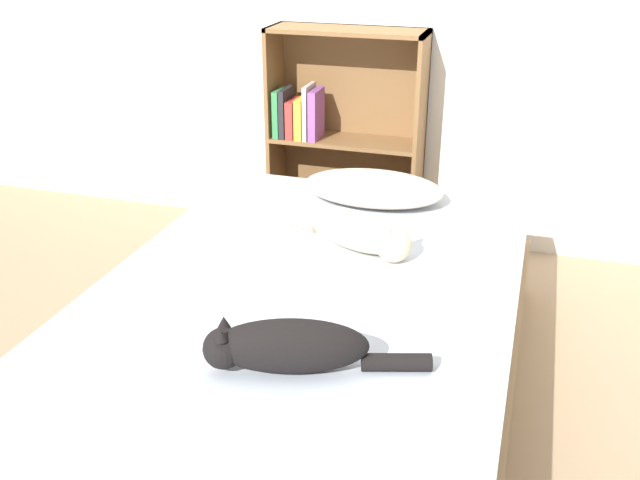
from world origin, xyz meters
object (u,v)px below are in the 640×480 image
at_px(cat_light, 357,231).
at_px(cat_dark, 286,347).
at_px(pillow, 373,188).
at_px(bookshelf, 341,134).
at_px(bed, 307,343).

distance_m(cat_light, cat_dark, 0.80).
distance_m(pillow, bookshelf, 0.63).
relative_size(pillow, bookshelf, 0.56).
relative_size(pillow, cat_dark, 1.01).
xyz_separation_m(pillow, bookshelf, (-0.30, 0.55, 0.06)).
relative_size(pillow, cat_light, 1.03).
bearing_deg(pillow, cat_light, -83.35).
bearing_deg(pillow, bookshelf, 118.51).
relative_size(bed, bookshelf, 1.90).
bearing_deg(cat_light, bookshelf, 134.08).
relative_size(cat_dark, bookshelf, 0.56).
bearing_deg(bookshelf, cat_light, -70.92).
xyz_separation_m(cat_light, bookshelf, (-0.35, 1.02, 0.05)).
distance_m(pillow, cat_light, 0.47).
height_order(pillow, cat_light, cat_light).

